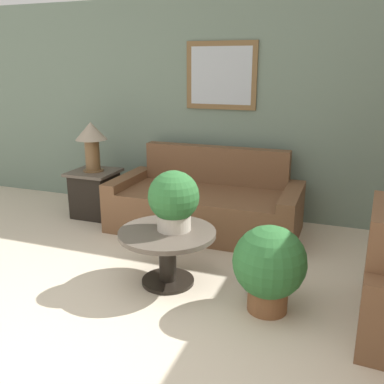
% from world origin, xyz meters
% --- Properties ---
extents(wall_back, '(7.71, 0.09, 2.60)m').
position_xyz_m(wall_back, '(0.00, 3.36, 1.31)').
color(wall_back, slate).
rests_on(wall_back, ground_plane).
extents(couch_main, '(2.11, 0.98, 0.90)m').
position_xyz_m(couch_main, '(0.03, 2.72, 0.29)').
color(couch_main, brown).
rests_on(couch_main, ground_plane).
extents(coffee_table, '(0.83, 0.83, 0.48)m').
position_xyz_m(coffee_table, '(0.13, 1.39, 0.35)').
color(coffee_table, black).
rests_on(coffee_table, ground_plane).
extents(side_table, '(0.55, 0.55, 0.58)m').
position_xyz_m(side_table, '(-1.41, 2.68, 0.29)').
color(side_table, black).
rests_on(side_table, ground_plane).
extents(table_lamp, '(0.38, 0.38, 0.60)m').
position_xyz_m(table_lamp, '(-1.41, 2.68, 0.98)').
color(table_lamp, brown).
rests_on(table_lamp, side_table).
extents(potted_plant_on_table, '(0.43, 0.43, 0.51)m').
position_xyz_m(potted_plant_on_table, '(0.17, 1.45, 0.75)').
color(potted_plant_on_table, beige).
rests_on(potted_plant_on_table, coffee_table).
extents(potted_plant_floor, '(0.56, 0.56, 0.68)m').
position_xyz_m(potted_plant_floor, '(1.02, 1.26, 0.38)').
color(potted_plant_floor, brown).
rests_on(potted_plant_floor, ground_plane).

